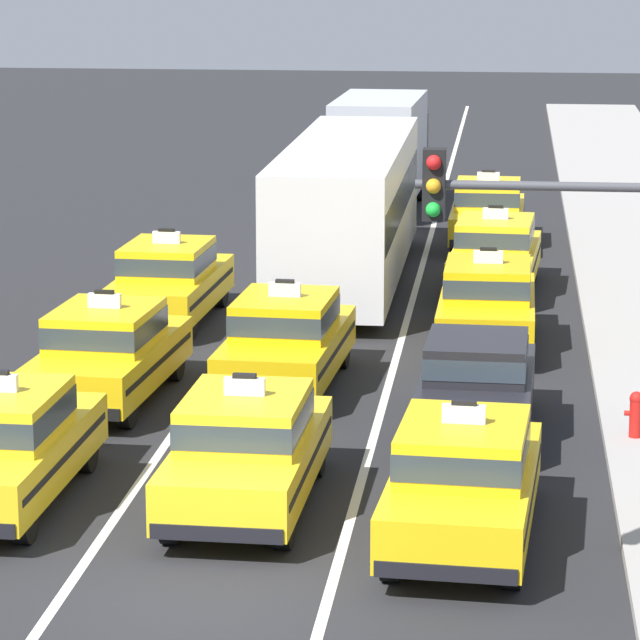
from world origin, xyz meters
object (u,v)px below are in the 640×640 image
at_px(taxi_left_third, 169,280).
at_px(fire_hydrant, 636,412).
at_px(taxi_right_third, 487,302).
at_px(taxi_right_fourth, 495,253).
at_px(taxi_center_second, 286,339).
at_px(bus_center_third, 348,204).
at_px(taxi_left_nearest, 3,444).
at_px(traffic_light_pole, 585,315).
at_px(box_truck_center_fourth, 382,147).
at_px(sedan_right_second, 476,382).
at_px(taxi_left_second, 108,351).
at_px(taxi_right_fifth, 488,212).
at_px(taxi_right_nearest, 463,479).
at_px(taxi_center_nearest, 247,448).

distance_m(taxi_left_third, fire_hydrant, 11.81).
distance_m(taxi_right_third, taxi_right_fourth, 5.18).
relative_size(taxi_center_second, taxi_right_third, 1.02).
bearing_deg(bus_center_third, taxi_right_fourth, -9.75).
distance_m(taxi_left_nearest, traffic_light_pole, 9.25).
distance_m(taxi_left_third, box_truck_center_fourth, 15.67).
relative_size(sedan_right_second, taxi_right_fourth, 0.93).
height_order(sedan_right_second, taxi_right_third, taxi_right_third).
height_order(bus_center_third, taxi_right_third, bus_center_third).
distance_m(taxi_left_second, bus_center_third, 10.93).
bearing_deg(taxi_left_second, taxi_right_fourth, 56.99).
bearing_deg(taxi_left_third, taxi_left_second, -88.29).
bearing_deg(taxi_center_second, taxi_left_second, -156.86).
height_order(box_truck_center_fourth, fire_hydrant, box_truck_center_fourth).
distance_m(taxi_left_second, taxi_right_fifth, 16.80).
distance_m(taxi_right_fifth, fire_hydrant, 17.45).
xyz_separation_m(bus_center_third, taxi_right_nearest, (3.13, -16.69, -0.94)).
height_order(taxi_center_nearest, taxi_right_fourth, same).
height_order(taxi_right_nearest, traffic_light_pole, traffic_light_pole).
height_order(taxi_right_fifth, traffic_light_pole, traffic_light_pole).
distance_m(taxi_left_third, taxi_center_second, 5.76).
relative_size(taxi_left_third, bus_center_third, 0.41).
bearing_deg(taxi_left_nearest, taxi_center_nearest, 3.14).
bearing_deg(taxi_center_nearest, taxi_center_second, 92.70).
height_order(taxi_right_fifth, fire_hydrant, taxi_right_fifth).
xyz_separation_m(taxi_right_third, fire_hydrant, (2.41, -6.32, -0.33)).
relative_size(sedan_right_second, traffic_light_pole, 0.78).
distance_m(bus_center_third, box_truck_center_fourth, 10.97).
bearing_deg(taxi_right_fourth, taxi_left_third, -150.25).
distance_m(taxi_center_second, taxi_right_fourth, 9.33).
bearing_deg(sedan_right_second, taxi_left_second, 169.00).
height_order(taxi_right_fourth, fire_hydrant, taxi_right_fourth).
bearing_deg(fire_hydrant, taxi_right_nearest, -118.86).
distance_m(taxi_center_second, fire_hydrant, 6.52).
bearing_deg(taxi_right_third, taxi_right_fifth, 90.90).
bearing_deg(taxi_right_fourth, sedan_right_second, -90.82).
relative_size(taxi_center_second, sedan_right_second, 1.07).
bearing_deg(bus_center_third, traffic_light_pole, -77.37).
distance_m(box_truck_center_fourth, taxi_right_fifth, 6.65).
distance_m(taxi_left_second, sedan_right_second, 6.37).
height_order(taxi_center_nearest, taxi_right_nearest, same).
relative_size(taxi_right_nearest, sedan_right_second, 1.07).
relative_size(box_truck_center_fourth, sedan_right_second, 1.61).
bearing_deg(fire_hydrant, sedan_right_second, 170.58).
bearing_deg(taxi_center_second, taxi_left_nearest, -115.01).
height_order(taxi_left_second, taxi_right_third, same).
height_order(taxi_left_nearest, traffic_light_pole, traffic_light_pole).
bearing_deg(taxi_center_second, taxi_right_fifth, 77.19).
xyz_separation_m(taxi_left_nearest, taxi_center_second, (3.10, 6.63, 0.00)).
distance_m(taxi_right_fourth, fire_hydrant, 11.74).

